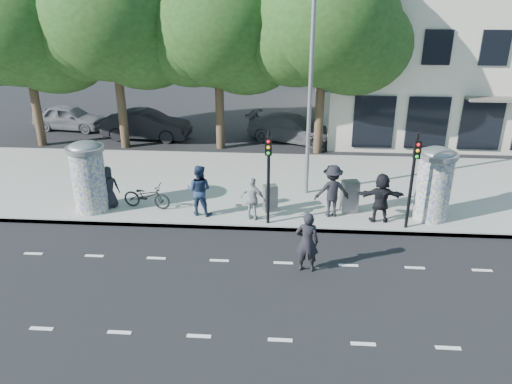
# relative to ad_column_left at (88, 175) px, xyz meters

# --- Properties ---
(ground) EXTENTS (120.00, 120.00, 0.00)m
(ground) POSITION_rel_ad_column_left_xyz_m (7.20, -4.50, -1.54)
(ground) COLOR black
(ground) RESTS_ON ground
(sidewalk) EXTENTS (40.00, 8.00, 0.15)m
(sidewalk) POSITION_rel_ad_column_left_xyz_m (7.20, 3.00, -1.46)
(sidewalk) COLOR gray
(sidewalk) RESTS_ON ground
(curb) EXTENTS (40.00, 0.10, 0.16)m
(curb) POSITION_rel_ad_column_left_xyz_m (7.20, -0.95, -1.46)
(curb) COLOR slate
(curb) RESTS_ON ground
(lane_dash_near) EXTENTS (32.00, 0.12, 0.01)m
(lane_dash_near) POSITION_rel_ad_column_left_xyz_m (7.20, -6.70, -1.53)
(lane_dash_near) COLOR silver
(lane_dash_near) RESTS_ON ground
(lane_dash_far) EXTENTS (32.00, 0.12, 0.01)m
(lane_dash_far) POSITION_rel_ad_column_left_xyz_m (7.20, -3.10, -1.53)
(lane_dash_far) COLOR silver
(lane_dash_far) RESTS_ON ground
(ad_column_left) EXTENTS (1.36, 1.36, 2.65)m
(ad_column_left) POSITION_rel_ad_column_left_xyz_m (0.00, 0.00, 0.00)
(ad_column_left) COLOR beige
(ad_column_left) RESTS_ON sidewalk
(ad_column_right) EXTENTS (1.36, 1.36, 2.65)m
(ad_column_right) POSITION_rel_ad_column_left_xyz_m (12.40, 0.20, 0.00)
(ad_column_right) COLOR beige
(ad_column_right) RESTS_ON sidewalk
(traffic_pole_near) EXTENTS (0.22, 0.31, 3.40)m
(traffic_pole_near) POSITION_rel_ad_column_left_xyz_m (6.60, -0.71, 0.69)
(traffic_pole_near) COLOR black
(traffic_pole_near) RESTS_ON sidewalk
(traffic_pole_far) EXTENTS (0.22, 0.31, 3.40)m
(traffic_pole_far) POSITION_rel_ad_column_left_xyz_m (11.40, -0.71, 0.69)
(traffic_pole_far) COLOR black
(traffic_pole_far) RESTS_ON sidewalk
(street_lamp) EXTENTS (0.25, 0.93, 8.00)m
(street_lamp) POSITION_rel_ad_column_left_xyz_m (8.00, 2.13, 3.26)
(street_lamp) COLOR slate
(street_lamp) RESTS_ON sidewalk
(tree_far_left) EXTENTS (7.20, 7.20, 9.26)m
(tree_far_left) POSITION_rel_ad_column_left_xyz_m (-5.80, 8.00, 4.65)
(tree_far_left) COLOR #38281C
(tree_far_left) RESTS_ON ground
(tree_mid_left) EXTENTS (7.20, 7.20, 9.57)m
(tree_mid_left) POSITION_rel_ad_column_left_xyz_m (-1.30, 8.00, 4.96)
(tree_mid_left) COLOR #38281C
(tree_mid_left) RESTS_ON ground
(tree_near_left) EXTENTS (6.80, 6.80, 8.97)m
(tree_near_left) POSITION_rel_ad_column_left_xyz_m (3.70, 8.20, 4.53)
(tree_near_left) COLOR #38281C
(tree_near_left) RESTS_ON ground
(tree_center) EXTENTS (7.00, 7.00, 9.30)m
(tree_center) POSITION_rel_ad_column_left_xyz_m (8.70, 7.80, 4.77)
(tree_center) COLOR #38281C
(tree_center) RESTS_ON ground
(building) EXTENTS (20.30, 15.85, 12.00)m
(building) POSITION_rel_ad_column_left_xyz_m (19.20, 15.49, 4.46)
(building) COLOR beige
(building) RESTS_ON ground
(ped_a) EXTENTS (0.86, 0.65, 1.60)m
(ped_a) POSITION_rel_ad_column_left_xyz_m (0.58, 0.29, -0.59)
(ped_a) COLOR black
(ped_a) RESTS_ON sidewalk
(ped_c) EXTENTS (1.02, 0.85, 1.89)m
(ped_c) POSITION_rel_ad_column_left_xyz_m (4.08, -0.09, -0.44)
(ped_c) COLOR #1C2A47
(ped_c) RESTS_ON sidewalk
(ped_d) EXTENTS (1.35, 0.91, 1.94)m
(ped_d) POSITION_rel_ad_column_left_xyz_m (8.85, 0.11, -0.42)
(ped_d) COLOR black
(ped_d) RESTS_ON sidewalk
(ped_e) EXTENTS (1.04, 0.77, 1.58)m
(ped_e) POSITION_rel_ad_column_left_xyz_m (6.05, -0.40, -0.60)
(ped_e) COLOR #A2A2A5
(ped_e) RESTS_ON sidewalk
(ped_f) EXTENTS (1.67, 0.62, 1.80)m
(ped_f) POSITION_rel_ad_column_left_xyz_m (10.53, -0.22, -0.49)
(ped_f) COLOR black
(ped_f) RESTS_ON sidewalk
(man_road) EXTENTS (0.72, 0.49, 1.90)m
(man_road) POSITION_rel_ad_column_left_xyz_m (7.89, -3.44, -0.59)
(man_road) COLOR black
(man_road) RESTS_ON ground
(bicycle) EXTENTS (0.88, 1.89, 0.96)m
(bicycle) POSITION_rel_ad_column_left_xyz_m (2.00, 0.31, -0.91)
(bicycle) COLOR black
(bicycle) RESTS_ON sidewalk
(cabinet_left) EXTENTS (0.57, 0.49, 1.01)m
(cabinet_left) POSITION_rel_ad_column_left_xyz_m (6.63, 0.36, -0.88)
(cabinet_left) COLOR #5C5F60
(cabinet_left) RESTS_ON sidewalk
(cabinet_right) EXTENTS (0.66, 0.54, 1.22)m
(cabinet_right) POSITION_rel_ad_column_left_xyz_m (9.54, 0.48, -0.78)
(cabinet_right) COLOR #5C5D60
(cabinet_right) RESTS_ON sidewalk
(car_left) EXTENTS (2.19, 4.36, 1.43)m
(car_left) POSITION_rel_ad_column_left_xyz_m (-5.53, 11.05, -0.82)
(car_left) COLOR slate
(car_left) RESTS_ON ground
(car_mid) EXTENTS (2.03, 4.86, 1.56)m
(car_mid) POSITION_rel_ad_column_left_xyz_m (-0.56, 9.53, -0.76)
(car_mid) COLOR black
(car_mid) RESTS_ON ground
(car_right) EXTENTS (3.54, 5.30, 1.43)m
(car_right) POSITION_rel_ad_column_left_xyz_m (7.40, 9.72, -0.82)
(car_right) COLOR #525459
(car_right) RESTS_ON ground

